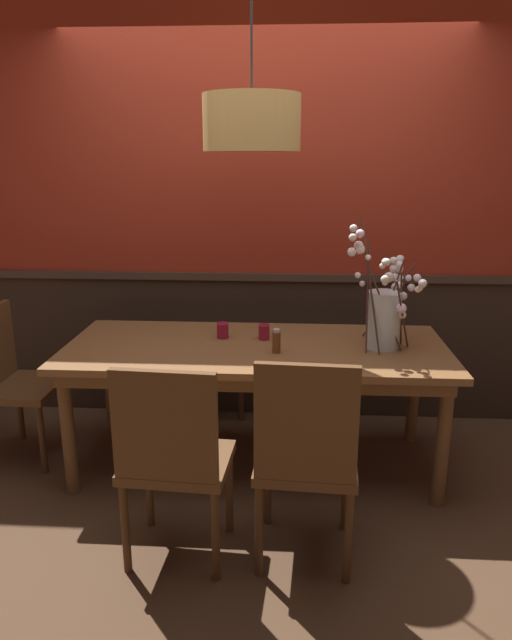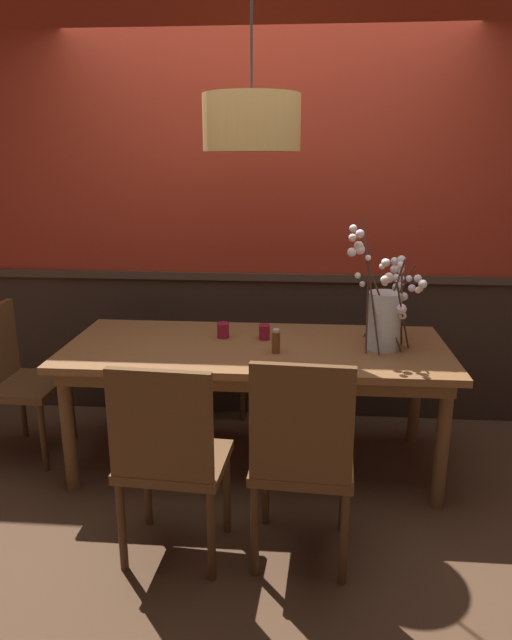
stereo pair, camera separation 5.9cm
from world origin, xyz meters
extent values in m
plane|color=#4C3321|center=(0.00, 0.00, 0.00)|extent=(24.00, 24.00, 0.00)
cube|color=#2D2119|center=(0.00, 0.76, 0.48)|extent=(4.79, 0.12, 0.96)
cube|color=#3E2E24|center=(0.00, 0.75, 0.98)|extent=(4.79, 0.14, 0.05)
cube|color=maroon|center=(0.00, 0.76, 1.98)|extent=(4.79, 0.12, 2.04)
cube|color=brown|center=(0.00, 0.00, 0.72)|extent=(2.12, 0.89, 0.04)
cube|color=brown|center=(0.00, 0.00, 0.66)|extent=(2.01, 0.79, 0.08)
cylinder|color=brown|center=(-0.97, -0.36, 0.35)|extent=(0.07, 0.07, 0.70)
cylinder|color=brown|center=(0.97, -0.36, 0.35)|extent=(0.07, 0.07, 0.70)
cylinder|color=brown|center=(-0.97, 0.36, 0.35)|extent=(0.07, 0.07, 0.70)
cylinder|color=brown|center=(0.97, 0.36, 0.35)|extent=(0.07, 0.07, 0.70)
cube|color=brown|center=(-0.32, 0.76, 0.44)|extent=(0.42, 0.43, 0.04)
cube|color=brown|center=(-0.32, 0.95, 0.69)|extent=(0.40, 0.04, 0.44)
cylinder|color=#492F1A|center=(-0.14, 0.58, 0.21)|extent=(0.04, 0.04, 0.42)
cylinder|color=#492F1A|center=(-0.49, 0.58, 0.21)|extent=(0.04, 0.04, 0.42)
cylinder|color=#492F1A|center=(-0.14, 0.94, 0.21)|extent=(0.04, 0.04, 0.42)
cylinder|color=#492F1A|center=(-0.49, 0.94, 0.21)|extent=(0.04, 0.04, 0.42)
cube|color=brown|center=(-0.29, -0.80, 0.45)|extent=(0.48, 0.42, 0.04)
cube|color=brown|center=(-0.31, -0.97, 0.71)|extent=(0.43, 0.07, 0.47)
cylinder|color=#492F1A|center=(-0.48, -0.62, 0.21)|extent=(0.04, 0.04, 0.43)
cylinder|color=#492F1A|center=(-0.09, -0.65, 0.21)|extent=(0.04, 0.04, 0.43)
cylinder|color=#492F1A|center=(-0.50, -0.95, 0.21)|extent=(0.04, 0.04, 0.43)
cylinder|color=#492F1A|center=(-0.11, -0.98, 0.21)|extent=(0.04, 0.04, 0.43)
cube|color=brown|center=(-1.36, 0.02, 0.44)|extent=(0.39, 0.46, 0.04)
cylinder|color=#492F1A|center=(-1.19, 0.21, 0.21)|extent=(0.04, 0.04, 0.42)
cylinder|color=#492F1A|center=(-1.20, -0.18, 0.21)|extent=(0.04, 0.04, 0.42)
cylinder|color=#492F1A|center=(-1.52, 0.22, 0.21)|extent=(0.04, 0.04, 0.42)
cube|color=brown|center=(0.27, -0.76, 0.46)|extent=(0.46, 0.45, 0.04)
cube|color=brown|center=(0.26, -0.96, 0.73)|extent=(0.41, 0.06, 0.50)
cylinder|color=#492F1A|center=(0.09, -0.57, 0.22)|extent=(0.04, 0.04, 0.44)
cylinder|color=#492F1A|center=(0.47, -0.59, 0.22)|extent=(0.04, 0.04, 0.44)
cylinder|color=#492F1A|center=(0.07, -0.93, 0.22)|extent=(0.04, 0.04, 0.44)
cylinder|color=#492F1A|center=(0.44, -0.96, 0.22)|extent=(0.04, 0.04, 0.44)
cube|color=brown|center=(0.27, 0.80, 0.47)|extent=(0.46, 0.41, 0.04)
cube|color=brown|center=(0.25, 0.97, 0.71)|extent=(0.41, 0.07, 0.44)
cylinder|color=#492F1A|center=(0.46, 0.65, 0.22)|extent=(0.04, 0.04, 0.45)
cylinder|color=#492F1A|center=(0.10, 0.63, 0.22)|extent=(0.04, 0.04, 0.45)
cylinder|color=#492F1A|center=(0.44, 0.97, 0.22)|extent=(0.04, 0.04, 0.45)
cylinder|color=#492F1A|center=(0.07, 0.95, 0.22)|extent=(0.04, 0.04, 0.45)
cylinder|color=silver|center=(0.69, 0.01, 0.89)|extent=(0.18, 0.18, 0.31)
cylinder|color=silver|center=(0.69, 0.01, 0.77)|extent=(0.16, 0.16, 0.07)
cylinder|color=#472D23|center=(0.79, 0.02, 0.95)|extent=(0.05, 0.11, 0.42)
sphere|color=white|center=(0.83, 0.02, 1.07)|extent=(0.04, 0.04, 0.04)
sphere|color=white|center=(0.82, 0.03, 1.12)|extent=(0.03, 0.03, 0.03)
sphere|color=white|center=(0.76, 0.04, 0.94)|extent=(0.04, 0.04, 0.04)
sphere|color=white|center=(0.85, -0.01, 1.13)|extent=(0.04, 0.04, 0.04)
sphere|color=white|center=(0.80, 0.04, 1.02)|extent=(0.05, 0.05, 0.05)
cylinder|color=#472D23|center=(0.61, -0.03, 1.09)|extent=(0.12, 0.22, 0.70)
sphere|color=white|center=(0.50, -0.11, 1.40)|extent=(0.04, 0.04, 0.04)
sphere|color=white|center=(0.54, -0.03, 1.28)|extent=(0.05, 0.05, 0.05)
sphere|color=white|center=(0.50, -0.07, 1.35)|extent=(0.04, 0.04, 0.04)
sphere|color=white|center=(0.54, -0.08, 1.37)|extent=(0.04, 0.04, 0.04)
sphere|color=white|center=(0.58, -0.06, 1.25)|extent=(0.03, 0.03, 0.03)
cylinder|color=#472D23|center=(0.73, 0.06, 0.98)|extent=(0.12, 0.11, 0.49)
sphere|color=white|center=(0.75, 0.11, 1.20)|extent=(0.04, 0.04, 0.04)
sphere|color=white|center=(0.73, 0.09, 0.97)|extent=(0.04, 0.04, 0.04)
sphere|color=silver|center=(0.75, 0.11, 1.16)|extent=(0.05, 0.05, 0.05)
sphere|color=white|center=(0.78, 0.07, 1.07)|extent=(0.04, 0.04, 0.04)
sphere|color=white|center=(0.78, 0.11, 1.18)|extent=(0.04, 0.04, 0.04)
sphere|color=white|center=(0.71, 0.04, 1.00)|extent=(0.05, 0.05, 0.05)
cylinder|color=#472D23|center=(0.78, -0.08, 0.95)|extent=(0.13, 0.21, 0.41)
sphere|color=white|center=(0.78, -0.07, 0.94)|extent=(0.04, 0.04, 0.04)
sphere|color=white|center=(0.84, -0.11, 1.09)|extent=(0.03, 0.03, 0.03)
sphere|color=white|center=(0.85, -0.14, 1.13)|extent=(0.04, 0.04, 0.04)
sphere|color=white|center=(0.85, -0.12, 1.10)|extent=(0.03, 0.03, 0.03)
sphere|color=white|center=(0.77, -0.10, 0.99)|extent=(0.05, 0.05, 0.05)
cylinder|color=#472D23|center=(0.60, -0.03, 1.02)|extent=(0.02, 0.16, 0.57)
sphere|color=white|center=(0.54, -0.03, 1.30)|extent=(0.05, 0.05, 0.05)
sphere|color=white|center=(0.50, -0.04, 1.27)|extent=(0.05, 0.05, 0.05)
sphere|color=white|center=(0.57, -0.01, 1.10)|extent=(0.03, 0.03, 0.03)
sphere|color=white|center=(0.54, -0.06, 1.15)|extent=(0.03, 0.03, 0.03)
cylinder|color=#472D23|center=(0.73, 0.07, 0.92)|extent=(0.14, 0.17, 0.36)
sphere|color=white|center=(0.75, 0.07, 0.95)|extent=(0.03, 0.03, 0.03)
sphere|color=white|center=(0.72, 0.03, 0.92)|extent=(0.04, 0.04, 0.04)
sphere|color=white|center=(0.77, 0.13, 1.05)|extent=(0.05, 0.05, 0.05)
cylinder|color=#472D23|center=(0.68, -0.06, 1.00)|extent=(0.23, 0.02, 0.51)
sphere|color=white|center=(0.66, -0.15, 1.15)|extent=(0.04, 0.04, 0.04)
sphere|color=white|center=(0.64, -0.15, 1.22)|extent=(0.03, 0.03, 0.03)
sphere|color=white|center=(0.69, -0.10, 1.15)|extent=(0.05, 0.05, 0.05)
sphere|color=white|center=(0.66, -0.16, 1.24)|extent=(0.04, 0.04, 0.04)
sphere|color=white|center=(0.66, -0.20, 1.25)|extent=(0.04, 0.04, 0.04)
sphere|color=white|center=(0.67, -0.09, 1.12)|extent=(0.03, 0.03, 0.03)
cylinder|color=#472D23|center=(0.73, 0.13, 0.97)|extent=(0.25, 0.13, 0.45)
sphere|color=white|center=(0.73, 0.14, 0.96)|extent=(0.04, 0.04, 0.04)
sphere|color=white|center=(0.73, 0.15, 0.96)|extent=(0.04, 0.04, 0.04)
sphere|color=white|center=(0.81, 0.26, 1.18)|extent=(0.05, 0.05, 0.05)
sphere|color=white|center=(0.80, 0.21, 1.14)|extent=(0.05, 0.05, 0.05)
sphere|color=white|center=(0.80, 0.19, 1.08)|extent=(0.05, 0.05, 0.05)
sphere|color=white|center=(0.78, 0.20, 1.09)|extent=(0.05, 0.05, 0.05)
cylinder|color=maroon|center=(-0.20, 0.12, 0.78)|extent=(0.07, 0.07, 0.09)
torus|color=#A81B37|center=(-0.20, 0.12, 0.82)|extent=(0.07, 0.07, 0.01)
cylinder|color=silver|center=(-0.20, 0.12, 0.77)|extent=(0.05, 0.05, 0.04)
cylinder|color=maroon|center=(0.04, 0.11, 0.78)|extent=(0.06, 0.06, 0.09)
torus|color=#A81B37|center=(0.04, 0.11, 0.82)|extent=(0.07, 0.07, 0.01)
cylinder|color=silver|center=(0.04, 0.11, 0.77)|extent=(0.04, 0.04, 0.04)
cylinder|color=brown|center=(0.12, -0.12, 0.79)|extent=(0.04, 0.04, 0.12)
cylinder|color=beige|center=(0.12, -0.12, 0.86)|extent=(0.03, 0.03, 0.02)
cylinder|color=tan|center=(-0.02, -0.01, 1.91)|extent=(0.49, 0.49, 0.27)
sphere|color=#F9EAB7|center=(-0.02, -0.01, 1.87)|extent=(0.14, 0.14, 0.14)
camera|label=1|loc=(0.19, -3.03, 1.74)|focal=32.23mm
camera|label=2|loc=(0.25, -3.03, 1.74)|focal=32.23mm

